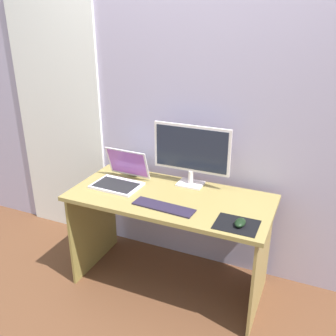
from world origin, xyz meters
TOP-DOWN VIEW (x-y plane):
  - ground_plane at (0.00, 0.00)m, footprint 8.00×8.00m
  - wall_back at (0.00, 0.41)m, footprint 6.00×0.04m
  - door_left at (-1.18, 0.37)m, footprint 0.82×0.02m
  - desk at (0.00, 0.00)m, footprint 1.36×0.63m
  - monitor at (0.06, 0.22)m, footprint 0.55×0.14m
  - laptop at (-0.40, 0.04)m, footprint 0.34×0.32m
  - fishbowl at (-0.38, 0.23)m, footprint 0.17×0.17m
  - keyboard_external at (0.03, -0.17)m, footprint 0.41×0.14m
  - mousepad at (0.50, -0.18)m, footprint 0.25×0.20m
  - mouse at (0.52, -0.19)m, footprint 0.07×0.10m

SIDE VIEW (x-z plane):
  - ground_plane at x=0.00m, z-range 0.00..0.00m
  - desk at x=0.00m, z-range 0.21..0.93m
  - mousepad at x=0.50m, z-range 0.72..0.72m
  - keyboard_external at x=0.03m, z-range 0.72..0.73m
  - mouse at x=0.52m, z-range 0.72..0.76m
  - laptop at x=-0.40m, z-range 0.65..0.88m
  - fishbowl at x=-0.38m, z-range 0.71..0.88m
  - monitor at x=0.06m, z-range 0.75..1.19m
  - door_left at x=-1.18m, z-range 0.00..2.02m
  - wall_back at x=0.00m, z-range 0.00..2.50m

